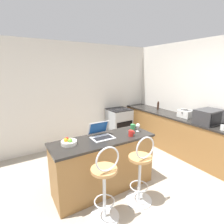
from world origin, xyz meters
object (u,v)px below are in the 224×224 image
Objects in this scene: bar_stool_near at (105,185)px; stove_range at (119,124)px; wine_glass_short at (138,126)px; mug_green at (133,127)px; mug_red at (131,133)px; laptop at (101,133)px; toaster at (185,114)px; pepper_mill at (158,106)px; mug_white at (223,128)px; bar_stool_far at (140,171)px; microwave at (208,117)px; fruit_bowl at (69,142)px.

bar_stool_near reaches higher than stove_range.
mug_green is at bearing 99.07° from wine_glass_short.
wine_glass_short is at bearing -80.93° from mug_green.
stove_range is 2.10m from mug_red.
laptop is 3.53× the size of mug_red.
toaster is 1.28× the size of pepper_mill.
wine_glass_short is at bearing 151.02° from mug_white.
bar_stool_far is at bearing -159.83° from toaster.
stove_range is at bearing 146.66° from pepper_mill.
wine_glass_short is at bearing -113.49° from stove_range.
mug_green is 0.71× the size of wine_glass_short.
stove_range is 4.02× the size of pepper_mill.
bar_stool_near reaches higher than mug_white.
microwave is at bearing -14.40° from wine_glass_short.
mug_red is 2.22m from pepper_mill.
laptop reaches higher than mug_red.
mug_red is at bearing 158.35° from mug_white.
pepper_mill reaches higher than mug_red.
bar_stool_far is 0.84m from laptop.
bar_stool_far reaches higher than fruit_bowl.
laptop reaches higher than mug_green.
laptop is at bearing 114.86° from bar_stool_far.
mug_white is (0.63, -2.43, 0.49)m from stove_range.
laptop is (-0.30, 0.65, 0.43)m from bar_stool_far.
toaster is 0.32× the size of stove_range.
toaster is 1.81m from mug_red.
bar_stool_far is at bearing -118.63° from mug_green.
mug_white is at bearing -23.07° from laptop.
mug_red is (0.14, 0.42, 0.42)m from bar_stool_far.
mug_white is (1.60, -0.63, -0.00)m from mug_red.
bar_stool_near is 4.81× the size of pepper_mill.
microwave reaches higher than mug_red.
bar_stool_far is 10.39× the size of mug_green.
toaster is at bearing 1.83° from mug_green.
toaster is at bearing 78.67° from mug_white.
stove_range is 8.50× the size of mug_white.
microwave reaches higher than stove_range.
mug_green is 0.32m from mug_red.
wine_glass_short is (0.38, 0.54, 0.48)m from bar_stool_far.
pepper_mill is at bearing 33.87° from wine_glass_short.
wine_glass_short is at bearing 26.21° from mug_red.
toaster is (2.51, 0.71, 0.46)m from bar_stool_near.
bar_stool_far is 3.75× the size of toaster.
microwave is at bearing 3.49° from bar_stool_near.
mug_white is at bearing -18.22° from fruit_bowl.
bar_stool_far reaches higher than wine_glass_short.
mug_red is 0.45× the size of pepper_mill.
bar_stool_near is at bearing 180.00° from bar_stool_far.
pepper_mill is (0.89, -0.59, 0.55)m from stove_range.
toaster reaches higher than mug_green.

